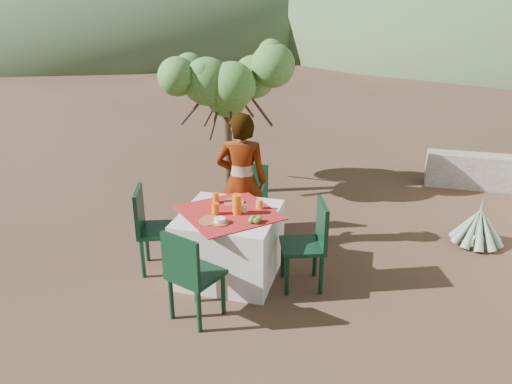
% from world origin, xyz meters
% --- Properties ---
extents(ground, '(160.00, 160.00, 0.00)m').
position_xyz_m(ground, '(0.00, 0.00, 0.00)').
color(ground, '#332217').
rests_on(ground, ground).
extents(table, '(1.30, 1.30, 0.76)m').
position_xyz_m(table, '(0.03, -0.16, 0.38)').
color(table, silver).
rests_on(table, ground).
extents(chair_far, '(0.47, 0.47, 0.93)m').
position_xyz_m(chair_far, '(-0.03, 0.90, 0.51)').
color(chair_far, black).
rests_on(chair_far, ground).
extents(chair_near, '(0.56, 0.56, 0.95)m').
position_xyz_m(chair_near, '(-0.06, -1.07, 0.53)').
color(chair_near, black).
rests_on(chair_near, ground).
extents(chair_left, '(0.58, 0.58, 0.98)m').
position_xyz_m(chair_left, '(-0.84, -0.27, 0.54)').
color(chair_left, black).
rests_on(chair_left, ground).
extents(chair_right, '(0.56, 0.56, 0.96)m').
position_xyz_m(chair_right, '(0.93, -0.16, 0.53)').
color(chair_right, black).
rests_on(chair_right, ground).
extents(person, '(0.68, 0.52, 1.69)m').
position_xyz_m(person, '(-0.02, 0.54, 0.85)').
color(person, '#8C6651').
rests_on(person, ground).
extents(shrub_tree, '(1.73, 1.70, 2.04)m').
position_xyz_m(shrub_tree, '(-0.66, 2.25, 1.61)').
color(shrub_tree, '#412B20').
rests_on(shrub_tree, ground).
extents(agave, '(0.64, 0.65, 0.69)m').
position_xyz_m(agave, '(2.82, 1.32, 0.23)').
color(agave, gray).
rests_on(agave, ground).
extents(stone_wall, '(2.60, 0.35, 0.55)m').
position_xyz_m(stone_wall, '(3.60, 3.40, 0.28)').
color(stone_wall, gray).
rests_on(stone_wall, ground).
extents(hill_near_left, '(40.00, 40.00, 16.00)m').
position_xyz_m(hill_near_left, '(-18.00, 30.00, 0.00)').
color(hill_near_left, '#334A29').
rests_on(hill_near_left, ground).
extents(hill_far_center, '(60.00, 60.00, 24.00)m').
position_xyz_m(hill_far_center, '(-4.00, 52.00, 0.00)').
color(hill_far_center, gray).
rests_on(hill_far_center, ground).
extents(plate_far, '(0.23, 0.23, 0.01)m').
position_xyz_m(plate_far, '(0.01, 0.11, 0.77)').
color(plate_far, brown).
rests_on(plate_far, table).
extents(plate_near, '(0.25, 0.25, 0.01)m').
position_xyz_m(plate_near, '(-0.07, -0.43, 0.77)').
color(plate_near, brown).
rests_on(plate_near, table).
extents(glass_far, '(0.07, 0.07, 0.12)m').
position_xyz_m(glass_far, '(-0.18, 0.05, 0.82)').
color(glass_far, orange).
rests_on(glass_far, table).
extents(glass_near, '(0.08, 0.08, 0.13)m').
position_xyz_m(glass_near, '(-0.09, -0.25, 0.82)').
color(glass_near, orange).
rests_on(glass_near, table).
extents(juice_pitcher, '(0.10, 0.10, 0.21)m').
position_xyz_m(juice_pitcher, '(0.13, -0.18, 0.87)').
color(juice_pitcher, orange).
rests_on(juice_pitcher, table).
extents(bowl_plate, '(0.19, 0.19, 0.01)m').
position_xyz_m(bowl_plate, '(0.03, -0.44, 0.77)').
color(bowl_plate, brown).
rests_on(bowl_plate, table).
extents(white_bowl, '(0.12, 0.12, 0.04)m').
position_xyz_m(white_bowl, '(0.03, -0.44, 0.80)').
color(white_bowl, white).
rests_on(white_bowl, bowl_plate).
extents(jar_left, '(0.06, 0.06, 0.10)m').
position_xyz_m(jar_left, '(0.32, 0.02, 0.81)').
color(jar_left, orange).
rests_on(jar_left, table).
extents(jar_right, '(0.07, 0.07, 0.10)m').
position_xyz_m(jar_right, '(0.34, 0.02, 0.81)').
color(jar_right, orange).
rests_on(jar_right, table).
extents(napkin_holder, '(0.07, 0.05, 0.08)m').
position_xyz_m(napkin_holder, '(0.20, -0.11, 0.80)').
color(napkin_holder, white).
rests_on(napkin_holder, table).
extents(fruit_cluster, '(0.13, 0.12, 0.07)m').
position_xyz_m(fruit_cluster, '(0.37, -0.34, 0.79)').
color(fruit_cluster, '#537D2D').
rests_on(fruit_cluster, table).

